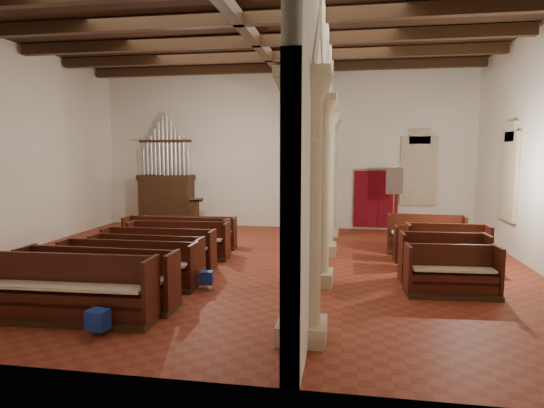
{
  "coord_description": "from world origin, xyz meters",
  "views": [
    {
      "loc": [
        2.45,
        -11.22,
        2.88
      ],
      "look_at": [
        0.5,
        0.5,
        1.52
      ],
      "focal_mm": 30.0,
      "sensor_mm": 36.0,
      "label": 1
    }
  ],
  "objects_px": {
    "lectern": "(196,216)",
    "processional_banner": "(393,213)",
    "aisle_pew_0": "(452,279)",
    "pipe_organ": "(166,191)",
    "nave_pew_0": "(55,299)"
  },
  "relations": [
    {
      "from": "lectern",
      "to": "processional_banner",
      "type": "distance_m",
      "value": 7.17
    },
    {
      "from": "processional_banner",
      "to": "aisle_pew_0",
      "type": "bearing_deg",
      "value": -96.77
    },
    {
      "from": "pipe_organ",
      "to": "nave_pew_0",
      "type": "xyz_separation_m",
      "value": [
        2.03,
        -9.87,
        -1.0
      ]
    },
    {
      "from": "lectern",
      "to": "aisle_pew_0",
      "type": "xyz_separation_m",
      "value": [
        7.69,
        -6.82,
        -0.15
      ]
    },
    {
      "from": "pipe_organ",
      "to": "lectern",
      "type": "bearing_deg",
      "value": -20.92
    },
    {
      "from": "aisle_pew_0",
      "to": "pipe_organ",
      "type": "bearing_deg",
      "value": 137.49
    },
    {
      "from": "pipe_organ",
      "to": "processional_banner",
      "type": "distance_m",
      "value": 8.59
    },
    {
      "from": "pipe_organ",
      "to": "processional_banner",
      "type": "xyz_separation_m",
      "value": [
        8.53,
        -0.83,
        -0.55
      ]
    },
    {
      "from": "nave_pew_0",
      "to": "aisle_pew_0",
      "type": "xyz_separation_m",
      "value": [
        7.03,
        2.52,
        -0.03
      ]
    },
    {
      "from": "pipe_organ",
      "to": "aisle_pew_0",
      "type": "xyz_separation_m",
      "value": [
        9.06,
        -7.35,
        -1.03
      ]
    },
    {
      "from": "pipe_organ",
      "to": "aisle_pew_0",
      "type": "height_order",
      "value": "pipe_organ"
    },
    {
      "from": "lectern",
      "to": "nave_pew_0",
      "type": "height_order",
      "value": "lectern"
    },
    {
      "from": "pipe_organ",
      "to": "aisle_pew_0",
      "type": "relative_size",
      "value": 2.38
    },
    {
      "from": "pipe_organ",
      "to": "processional_banner",
      "type": "relative_size",
      "value": 1.73
    },
    {
      "from": "pipe_organ",
      "to": "aisle_pew_0",
      "type": "distance_m",
      "value": 11.71
    }
  ]
}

